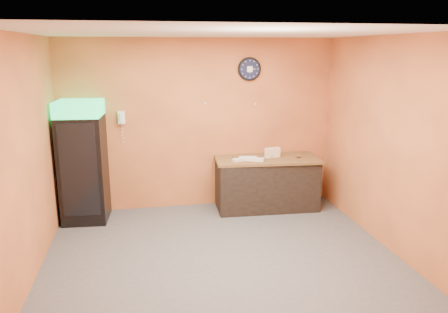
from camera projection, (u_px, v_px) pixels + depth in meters
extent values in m
plane|color=#47474C|center=(221.00, 256.00, 5.67)|extent=(4.50, 4.50, 0.00)
cube|color=orange|center=(200.00, 124.00, 7.24)|extent=(4.50, 0.02, 2.80)
cube|color=orange|center=(25.00, 160.00, 4.92)|extent=(0.02, 4.00, 2.80)
cube|color=orange|center=(389.00, 144.00, 5.74)|extent=(0.02, 4.00, 2.80)
cube|color=white|center=(221.00, 33.00, 4.99)|extent=(4.50, 4.00, 0.02)
cube|color=black|center=(84.00, 169.00, 6.71)|extent=(0.70, 0.70, 1.64)
cube|color=#19D969|center=(79.00, 108.00, 6.48)|extent=(0.70, 0.70, 0.23)
cube|color=black|center=(82.00, 170.00, 6.38)|extent=(0.54, 0.06, 1.41)
cube|color=black|center=(266.00, 184.00, 7.32)|extent=(1.68, 0.80, 0.83)
cylinder|color=black|center=(249.00, 69.00, 7.15)|extent=(0.38, 0.05, 0.38)
cylinder|color=#0F1433|center=(250.00, 69.00, 7.12)|extent=(0.33, 0.01, 0.33)
cube|color=white|center=(250.00, 69.00, 7.12)|extent=(0.09, 0.00, 0.09)
cube|color=white|center=(121.00, 118.00, 6.93)|extent=(0.11, 0.06, 0.20)
cube|color=white|center=(121.00, 118.00, 6.88)|extent=(0.05, 0.04, 0.17)
cube|color=brown|center=(267.00, 159.00, 7.21)|extent=(1.75, 0.90, 0.04)
cube|color=#F4E0BE|center=(272.00, 156.00, 7.25)|extent=(0.27, 0.14, 0.05)
cube|color=#F4E0BE|center=(272.00, 153.00, 7.23)|extent=(0.27, 0.14, 0.05)
cube|color=#F4E0BE|center=(273.00, 149.00, 7.22)|extent=(0.27, 0.14, 0.05)
cube|color=silver|center=(240.00, 160.00, 7.02)|extent=(0.28, 0.17, 0.04)
cube|color=silver|center=(254.00, 159.00, 7.03)|extent=(0.33, 0.25, 0.04)
cube|color=silver|center=(248.00, 158.00, 7.12)|extent=(0.30, 0.16, 0.04)
cylinder|color=silver|center=(271.00, 156.00, 7.22)|extent=(0.06, 0.06, 0.06)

